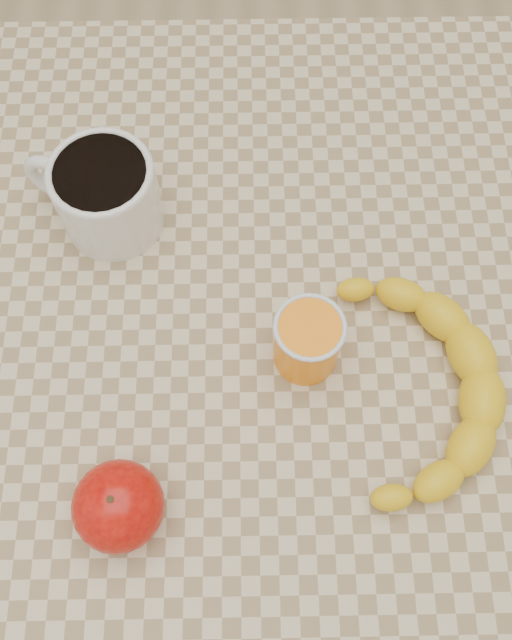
{
  "coord_description": "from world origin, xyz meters",
  "views": [
    {
      "loc": [
        -0.0,
        -0.26,
        1.39
      ],
      "look_at": [
        0.0,
        0.0,
        0.77
      ],
      "focal_mm": 40.0,
      "sensor_mm": 36.0,
      "label": 1
    }
  ],
  "objects_px": {
    "table": "(256,358)",
    "coffee_mug": "(104,193)",
    "apple": "(118,506)",
    "banana": "(418,388)",
    "orange_juice_glass": "(307,341)"
  },
  "relations": [
    {
      "from": "table",
      "to": "orange_juice_glass",
      "type": "relative_size",
      "value": 10.57
    },
    {
      "from": "orange_juice_glass",
      "to": "banana",
      "type": "bearing_deg",
      "value": -22.03
    },
    {
      "from": "orange_juice_glass",
      "to": "apple",
      "type": "height_order",
      "value": "orange_juice_glass"
    },
    {
      "from": "coffee_mug",
      "to": "orange_juice_glass",
      "type": "bearing_deg",
      "value": -38.89
    },
    {
      "from": "table",
      "to": "coffee_mug",
      "type": "bearing_deg",
      "value": 139.38
    },
    {
      "from": "apple",
      "to": "table",
      "type": "bearing_deg",
      "value": 55.81
    },
    {
      "from": "table",
      "to": "coffee_mug",
      "type": "height_order",
      "value": "coffee_mug"
    },
    {
      "from": "table",
      "to": "coffee_mug",
      "type": "distance_m",
      "value": 0.24
    },
    {
      "from": "table",
      "to": "orange_juice_glass",
      "type": "xyz_separation_m",
      "value": [
        0.05,
        -0.03,
        0.12
      ]
    },
    {
      "from": "table",
      "to": "apple",
      "type": "xyz_separation_m",
      "value": [
        -0.12,
        -0.17,
        0.12
      ]
    },
    {
      "from": "banana",
      "to": "coffee_mug",
      "type": "bearing_deg",
      "value": 151.3
    },
    {
      "from": "apple",
      "to": "banana",
      "type": "xyz_separation_m",
      "value": [
        0.27,
        0.1,
        -0.01
      ]
    },
    {
      "from": "coffee_mug",
      "to": "banana",
      "type": "distance_m",
      "value": 0.36
    },
    {
      "from": "banana",
      "to": "orange_juice_glass",
      "type": "bearing_deg",
      "value": 163.06
    },
    {
      "from": "table",
      "to": "apple",
      "type": "height_order",
      "value": "apple"
    }
  ]
}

